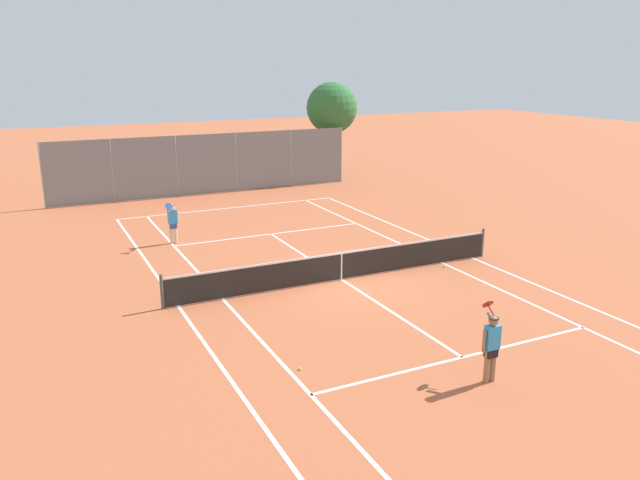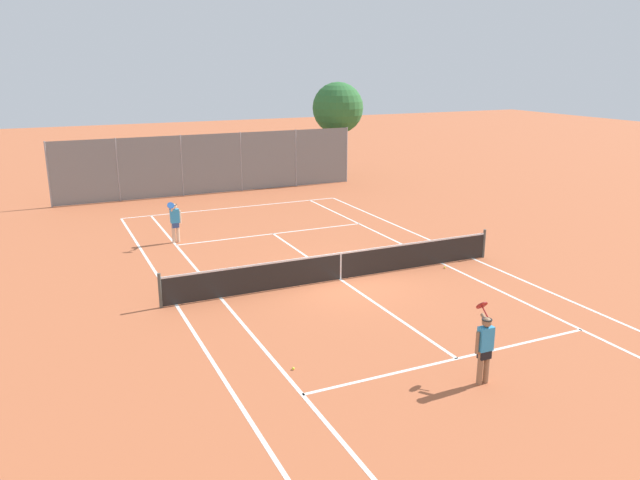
{
  "view_description": "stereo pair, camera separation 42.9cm",
  "coord_description": "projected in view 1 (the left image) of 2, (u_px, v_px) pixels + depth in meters",
  "views": [
    {
      "loc": [
        -9.27,
        -17.44,
        6.99
      ],
      "look_at": [
        -0.07,
        1.5,
        1.0
      ],
      "focal_mm": 35.0,
      "sensor_mm": 36.0,
      "label": 1
    },
    {
      "loc": [
        -8.88,
        -17.63,
        6.99
      ],
      "look_at": [
        -0.07,
        1.5,
        1.0
      ],
      "focal_mm": 35.0,
      "sensor_mm": 36.0,
      "label": 2
    }
  ],
  "objects": [
    {
      "name": "ground_plane",
      "position": [
        341.0,
        279.0,
        20.9
      ],
      "size": [
        120.0,
        120.0,
        0.0
      ],
      "primitive_type": "plane",
      "color": "#B25B38"
    },
    {
      "name": "court_line_markings",
      "position": [
        341.0,
        279.0,
        20.9
      ],
      "size": [
        11.1,
        23.9,
        0.01
      ],
      "color": "silver",
      "rests_on": "ground"
    },
    {
      "name": "loose_tennis_ball_1",
      "position": [
        300.0,
        369.0,
        14.72
      ],
      "size": [
        0.07,
        0.07,
        0.07
      ],
      "primitive_type": "sphere",
      "color": "#D1DB33",
      "rests_on": "ground"
    },
    {
      "name": "player_far_left",
      "position": [
        173.0,
        221.0,
        24.84
      ],
      "size": [
        0.63,
        0.76,
        1.77
      ],
      "color": "beige",
      "rests_on": "ground"
    },
    {
      "name": "player_near_side",
      "position": [
        491.0,
        344.0,
        13.97
      ],
      "size": [
        0.67,
        0.73,
        1.77
      ],
      "color": "#936B4C",
      "rests_on": "ground"
    },
    {
      "name": "back_fence",
      "position": [
        207.0,
        164.0,
        34.17
      ],
      "size": [
        16.74,
        0.08,
        3.3
      ],
      "color": "gray",
      "rests_on": "ground"
    },
    {
      "name": "loose_tennis_ball_0",
      "position": [
        444.0,
        267.0,
        22.1
      ],
      "size": [
        0.07,
        0.07,
        0.07
      ],
      "primitive_type": "sphere",
      "color": "#D1DB33",
      "rests_on": "ground"
    },
    {
      "name": "tree_behind_left",
      "position": [
        332.0,
        109.0,
        38.41
      ],
      "size": [
        3.13,
        3.13,
        5.9
      ],
      "color": "brown",
      "rests_on": "ground"
    },
    {
      "name": "tennis_net",
      "position": [
        341.0,
        265.0,
        20.76
      ],
      "size": [
        12.0,
        0.1,
        1.07
      ],
      "color": "#474C47",
      "rests_on": "ground"
    }
  ]
}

